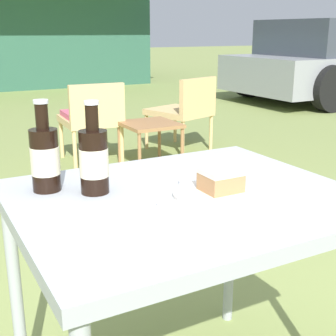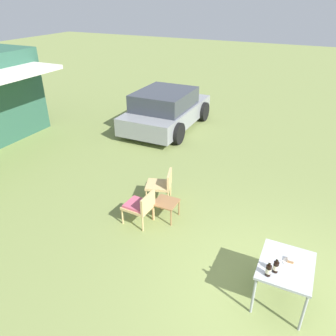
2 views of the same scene
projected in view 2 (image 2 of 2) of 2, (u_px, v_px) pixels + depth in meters
The scene contains 11 objects.
ground_plane at pixel (278, 299), 5.22m from camera, with size 60.00×60.00×0.00m, color olive.
parked_car at pixel (166, 110), 11.54m from camera, with size 3.88×2.16×1.36m.
wicker_chair_cushioned at pixel (140, 205), 6.75m from camera, with size 0.52×0.58×0.75m.
wicker_chair_plain at pixel (162, 184), 7.52m from camera, with size 0.64×0.68×0.75m.
garden_side_table at pixel (166, 204), 6.95m from camera, with size 0.46×0.48×0.41m.
patio_table at pixel (286, 268), 4.90m from camera, with size 0.93×0.78×0.75m.
cake_on_plate at pixel (291, 261), 4.89m from camera, with size 0.22×0.22×0.07m.
cola_bottle_near at pixel (276, 267), 4.70m from camera, with size 0.08×0.08×0.26m.
cola_bottle_far at pixel (268, 270), 4.64m from camera, with size 0.08×0.08×0.26m.
fork at pixel (290, 266), 4.83m from camera, with size 0.20×0.03×0.01m.
loose_bottle_cap at pixel (281, 261), 4.93m from camera, with size 0.03×0.03×0.01m.
Camera 2 is at (-4.01, 0.03, 4.32)m, focal length 35.00 mm.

